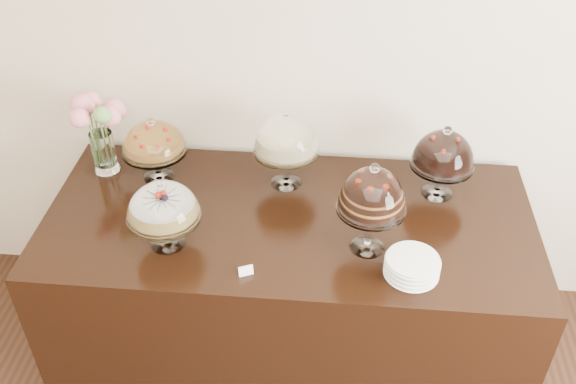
# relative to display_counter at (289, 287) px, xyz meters

# --- Properties ---
(wall_back) EXTENTS (5.00, 0.04, 3.00)m
(wall_back) POSITION_rel_display_counter_xyz_m (0.25, 0.55, 1.05)
(wall_back) COLOR beige
(wall_back) RESTS_ON ground
(display_counter) EXTENTS (2.20, 1.00, 0.90)m
(display_counter) POSITION_rel_display_counter_xyz_m (0.00, 0.00, 0.00)
(display_counter) COLOR black
(display_counter) RESTS_ON ground
(cake_stand_sugar_sponge) EXTENTS (0.31, 0.31, 0.33)m
(cake_stand_sugar_sponge) POSITION_rel_display_counter_xyz_m (-0.50, -0.22, 0.66)
(cake_stand_sugar_sponge) COLOR white
(cake_stand_sugar_sponge) RESTS_ON display_counter
(cake_stand_choco_layer) EXTENTS (0.28, 0.28, 0.43)m
(cake_stand_choco_layer) POSITION_rel_display_counter_xyz_m (0.35, -0.17, 0.74)
(cake_stand_choco_layer) COLOR white
(cake_stand_choco_layer) RESTS_ON display_counter
(cake_stand_cheesecake) EXTENTS (0.31, 0.31, 0.40)m
(cake_stand_cheesecake) POSITION_rel_display_counter_xyz_m (-0.04, 0.26, 0.71)
(cake_stand_cheesecake) COLOR white
(cake_stand_cheesecake) RESTS_ON display_counter
(cake_stand_dark_choco) EXTENTS (0.29, 0.29, 0.37)m
(cake_stand_dark_choco) POSITION_rel_display_counter_xyz_m (0.68, 0.24, 0.68)
(cake_stand_dark_choco) COLOR white
(cake_stand_dark_choco) RESTS_ON display_counter
(cake_stand_fruit_tart) EXTENTS (0.31, 0.31, 0.33)m
(cake_stand_fruit_tart) POSITION_rel_display_counter_xyz_m (-0.66, 0.25, 0.66)
(cake_stand_fruit_tart) COLOR white
(cake_stand_fruit_tart) RESTS_ON display_counter
(flower_vase) EXTENTS (0.23, 0.30, 0.42)m
(flower_vase) POSITION_rel_display_counter_xyz_m (-0.92, 0.29, 0.71)
(flower_vase) COLOR white
(flower_vase) RESTS_ON display_counter
(plate_stack) EXTENTS (0.22, 0.22, 0.08)m
(plate_stack) POSITION_rel_display_counter_xyz_m (0.52, -0.31, 0.49)
(plate_stack) COLOR white
(plate_stack) RESTS_ON display_counter
(price_card_left) EXTENTS (0.06, 0.04, 0.04)m
(price_card_left) POSITION_rel_display_counter_xyz_m (-0.14, -0.38, 0.47)
(price_card_left) COLOR white
(price_card_left) RESTS_ON display_counter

